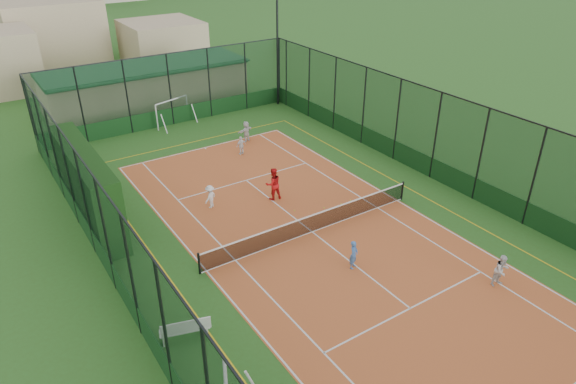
# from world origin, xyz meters

# --- Properties ---
(ground) EXTENTS (300.00, 300.00, 0.00)m
(ground) POSITION_xyz_m (0.00, 0.00, 0.00)
(ground) COLOR #2F5D20
(ground) RESTS_ON ground
(court_slab) EXTENTS (11.17, 23.97, 0.01)m
(court_slab) POSITION_xyz_m (0.00, 0.00, 0.01)
(court_slab) COLOR #C6622C
(court_slab) RESTS_ON ground
(tennis_net) EXTENTS (11.67, 0.12, 1.06)m
(tennis_net) POSITION_xyz_m (0.00, 0.00, 0.53)
(tennis_net) COLOR black
(tennis_net) RESTS_ON ground
(perimeter_fence) EXTENTS (18.12, 34.12, 5.00)m
(perimeter_fence) POSITION_xyz_m (0.00, 0.00, 2.50)
(perimeter_fence) COLOR black
(perimeter_fence) RESTS_ON ground
(floodlight_ne) EXTENTS (0.60, 0.26, 8.25)m
(floodlight_ne) POSITION_xyz_m (8.60, 16.60, 4.12)
(floodlight_ne) COLOR black
(floodlight_ne) RESTS_ON ground
(clubhouse) EXTENTS (15.20, 7.20, 3.15)m
(clubhouse) POSITION_xyz_m (0.00, 22.00, 1.57)
(clubhouse) COLOR tan
(clubhouse) RESTS_ON ground
(hedge_left) EXTENTS (1.25, 8.30, 3.63)m
(hedge_left) POSITION_xyz_m (-8.30, 7.00, 1.82)
(hedge_left) COLOR black
(hedge_left) RESTS_ON ground
(white_bench) EXTENTS (1.81, 0.96, 0.98)m
(white_bench) POSITION_xyz_m (-7.80, -3.16, 0.49)
(white_bench) COLOR white
(white_bench) RESTS_ON ground
(futsal_goal_far) EXTENTS (2.96, 1.66, 1.83)m
(futsal_goal_far) POSITION_xyz_m (-0.06, 16.84, 0.92)
(futsal_goal_far) COLOR white
(futsal_goal_far) RESTS_ON ground
(child_near_mid) EXTENTS (0.57, 0.51, 1.30)m
(child_near_mid) POSITION_xyz_m (-0.16, -3.18, 0.66)
(child_near_mid) COLOR #4475C0
(child_near_mid) RESTS_ON court_slab
(child_near_right) EXTENTS (0.75, 0.62, 1.40)m
(child_near_right) POSITION_xyz_m (4.04, -7.33, 0.71)
(child_near_right) COLOR silver
(child_near_right) RESTS_ON court_slab
(child_far_left) EXTENTS (0.92, 0.81, 1.24)m
(child_far_left) POSITION_xyz_m (-2.98, 4.75, 0.63)
(child_far_left) COLOR white
(child_far_left) RESTS_ON court_slab
(child_far_right) EXTENTS (0.72, 0.36, 1.19)m
(child_far_right) POSITION_xyz_m (1.52, 9.68, 0.60)
(child_far_right) COLOR white
(child_far_right) RESTS_ON court_slab
(child_far_back) EXTENTS (1.34, 0.81, 1.38)m
(child_far_back) POSITION_xyz_m (2.81, 11.36, 0.70)
(child_far_back) COLOR silver
(child_far_back) RESTS_ON court_slab
(coach) EXTENTS (0.94, 0.78, 1.76)m
(coach) POSITION_xyz_m (0.17, 3.76, 0.89)
(coach) COLOR red
(coach) RESTS_ON court_slab
(tennis_balls) EXTENTS (5.23, 0.99, 0.07)m
(tennis_balls) POSITION_xyz_m (1.33, 1.47, 0.04)
(tennis_balls) COLOR #CCE033
(tennis_balls) RESTS_ON court_slab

